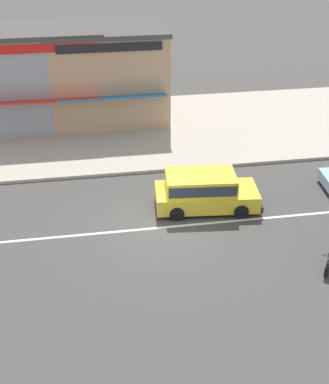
% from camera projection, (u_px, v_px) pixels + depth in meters
% --- Properties ---
extents(ground_plane, '(160.00, 160.00, 0.00)m').
position_uv_depth(ground_plane, '(164.00, 227.00, 21.11)').
color(ground_plane, '#423F3D').
extents(lane_centre_stripe, '(50.40, 0.14, 0.01)m').
position_uv_depth(lane_centre_stripe, '(164.00, 227.00, 21.11)').
color(lane_centre_stripe, silver).
rests_on(lane_centre_stripe, ground).
extents(kerb_strip, '(68.00, 10.00, 0.15)m').
position_uv_depth(kerb_strip, '(135.00, 130.00, 29.37)').
color(kerb_strip, '#ADA393').
rests_on(kerb_strip, ground).
extents(minivan_yellow_1, '(4.48, 2.30, 1.56)m').
position_uv_depth(minivan_yellow_1, '(204.00, 190.00, 22.01)').
color(minivan_yellow_1, yellow).
rests_on(minivan_yellow_1, ground).
extents(shopfront_mid_block, '(6.71, 4.99, 5.21)m').
position_uv_depth(shopfront_mid_block, '(42.00, 76.00, 29.05)').
color(shopfront_mid_block, '#999EA8').
rests_on(shopfront_mid_block, kerb_strip).
extents(shopfront_far_kios, '(6.43, 4.92, 5.10)m').
position_uv_depth(shopfront_far_kios, '(108.00, 74.00, 29.54)').
color(shopfront_far_kios, tan).
rests_on(shopfront_far_kios, kerb_strip).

